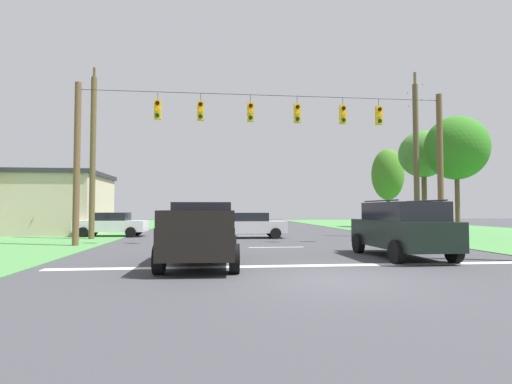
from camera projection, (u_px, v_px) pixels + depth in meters
ground_plane at (331, 280)px, 9.87m from camera, size 120.00×120.00×0.00m
shoulder_grass_right at (503, 235)px, 26.53m from camera, size 16.00×80.00×0.03m
stop_bar_stripe at (307, 266)px, 12.32m from camera, size 15.49×0.45×0.01m
lane_dash_0 at (276, 247)px, 18.28m from camera, size 2.50×0.15×0.01m
lane_dash_1 at (257, 236)px, 26.14m from camera, size 2.50×0.15×0.01m
lane_dash_2 at (250, 232)px, 30.60m from camera, size 2.50×0.15×0.01m
lane_dash_3 at (241, 226)px, 40.34m from camera, size 2.50×0.15×0.01m
overhead_signal_span at (269, 152)px, 20.04m from camera, size 18.50×0.31×7.77m
pickup_truck at (202, 233)px, 12.73m from camera, size 2.44×5.47×1.95m
suv_black at (402, 228)px, 14.46m from camera, size 2.26×4.82×2.05m
distant_car_crossing_white at (180, 221)px, 31.88m from camera, size 2.06×4.32×1.52m
distant_car_oncoming at (111, 224)px, 25.49m from camera, size 4.36×2.15×1.52m
distant_car_far_parked at (250, 225)px, 24.23m from camera, size 4.31×2.04×1.52m
utility_pole_mid_right at (416, 157)px, 25.02m from camera, size 0.33×1.96×10.32m
utility_pole_near_left at (93, 155)px, 23.27m from camera, size 0.32×1.62×10.00m
tree_roadside_right at (456, 148)px, 25.20m from camera, size 3.83×3.83×7.55m
tree_roadside_far_right at (424, 155)px, 29.59m from camera, size 3.56×3.56×7.50m
tree_roadside_left at (388, 175)px, 38.33m from camera, size 3.02×3.02×7.47m
roadside_store at (12, 203)px, 28.36m from camera, size 12.63×8.36×5.18m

